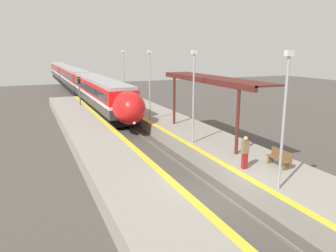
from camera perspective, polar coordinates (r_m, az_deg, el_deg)
ground_plane at (r=16.23m, az=7.21°, el=-12.50°), size 120.00×120.00×0.00m
rail_left at (r=15.88m, az=4.92°, el=-12.76°), size 0.08×90.00×0.15m
rail_right at (r=16.55m, az=9.42°, el=-11.78°), size 0.08×90.00×0.15m
train at (r=58.39m, az=-15.93°, el=7.91°), size 2.77×67.48×3.89m
platform_right at (r=18.06m, az=17.53°, el=-8.58°), size 4.25×64.00×1.02m
platform_left at (r=14.74m, az=-4.30°, el=-13.02°), size 3.55×64.00×1.02m
platform_bench at (r=18.20m, az=18.87°, el=-5.25°), size 0.44×1.52×0.89m
person_waiting at (r=17.22m, az=13.27°, el=-4.41°), size 0.36×0.23×1.73m
railway_signal at (r=37.54m, az=-15.13°, el=5.82°), size 0.28×0.28×4.12m
lamppost_near at (r=14.48m, az=19.59°, el=2.02°), size 0.36×0.20×5.98m
lamppost_mid at (r=21.08m, az=4.48°, el=5.99°), size 0.36×0.20×5.98m
lamppost_far at (r=28.48m, az=-3.21°, el=7.84°), size 0.36×0.20×5.98m
lamppost_farthest at (r=36.20m, az=-7.70°, el=8.86°), size 0.36×0.20×5.98m
station_canopy at (r=23.01m, az=7.03°, el=7.78°), size 2.02×11.87×4.16m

